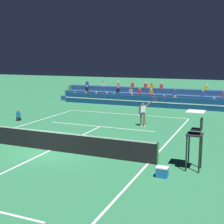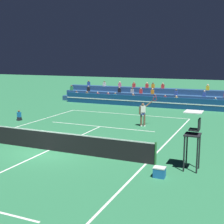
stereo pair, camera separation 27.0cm
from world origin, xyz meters
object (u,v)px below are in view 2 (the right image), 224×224
at_px(umpire_chair, 194,133).
at_px(tennis_player, 143,113).
at_px(ball_kid_courtside, 19,116).
at_px(tennis_ball, 38,140).
at_px(equipment_cooler, 159,172).

relative_size(umpire_chair, tennis_player, 1.21).
relative_size(ball_kid_courtside, tennis_player, 0.38).
distance_m(tennis_ball, equipment_cooler, 8.74).
xyz_separation_m(umpire_chair, tennis_player, (-4.81, 7.79, -0.74)).
height_order(tennis_ball, equipment_cooler, equipment_cooler).
distance_m(umpire_chair, ball_kid_courtside, 15.78).
height_order(umpire_chair, ball_kid_courtside, umpire_chair).
bearing_deg(equipment_cooler, ball_kid_courtside, 151.52).
bearing_deg(equipment_cooler, umpire_chair, 51.56).
distance_m(umpire_chair, equipment_cooler, 2.34).
height_order(umpire_chair, equipment_cooler, umpire_chair).
height_order(tennis_player, equipment_cooler, tennis_player).
bearing_deg(tennis_ball, tennis_player, 54.32).
relative_size(ball_kid_courtside, equipment_cooler, 1.69).
bearing_deg(tennis_player, tennis_ball, -125.68).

